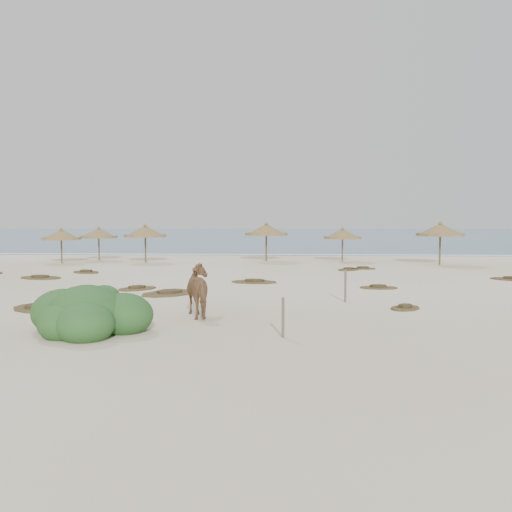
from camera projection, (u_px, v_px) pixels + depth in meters
The scene contains 23 objects.
ground at pixel (209, 300), 22.16m from camera, with size 160.00×160.00×0.00m, color #F0E7C5.
ocean at pixel (268, 235), 96.88m from camera, with size 200.00×100.00×0.01m, color #2D6487.
foam_line at pixel (250, 255), 48.06m from camera, with size 70.00×0.60×0.01m, color white.
palapa_0 at pixel (61, 235), 39.39m from camera, with size 3.49×3.49×2.49m.
palapa_1 at pixel (99, 234), 41.80m from camera, with size 3.29×3.29×2.53m.
palapa_2 at pixel (145, 232), 39.66m from camera, with size 3.38×3.38×2.76m.
palapa_3 at pixel (266, 230), 41.00m from camera, with size 3.78×3.78×2.87m.
palapa_4 at pixel (342, 234), 40.67m from camera, with size 3.51×3.51×2.51m.
palapa_5 at pixel (440, 230), 37.92m from camera, with size 3.97×3.97×2.96m.
horse at pixel (202, 290), 18.40m from camera, with size 0.91×2.00×1.69m, color olive.
fence_post_near at pixel (283, 318), 15.18m from camera, with size 0.08×0.08×1.08m, color brown.
fence_post_far at pixel (345, 286), 21.49m from camera, with size 0.09×0.09×1.24m, color brown.
bush at pixel (88, 315), 15.78m from camera, with size 3.48×3.07×1.56m.
scrub_1 at pixel (41, 277), 29.75m from camera, with size 2.80×2.34×0.16m.
scrub_2 at pixel (137, 288), 25.27m from camera, with size 2.14×2.24×0.16m.
scrub_3 at pixel (254, 281), 27.86m from camera, with size 2.47×1.81×0.16m.
scrub_4 at pixel (378, 287), 25.62m from camera, with size 1.71×1.12×0.16m.
scrub_6 at pixel (86, 272), 32.71m from camera, with size 2.29×2.30×0.16m.
scrub_7 at pixel (348, 269), 34.26m from camera, with size 1.82×2.02×0.16m.
scrub_9 at pixel (170, 293), 23.76m from camera, with size 3.08×3.23×0.16m.
scrub_10 at pixel (363, 268), 34.94m from camera, with size 1.78×1.27×0.16m.
scrub_11 at pixel (35, 308), 19.85m from camera, with size 2.43×2.49×0.16m.
scrub_12 at pixel (405, 307), 19.92m from camera, with size 1.53×1.66×0.16m.
Camera 1 is at (2.97, -21.87, 3.24)m, focal length 40.00 mm.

